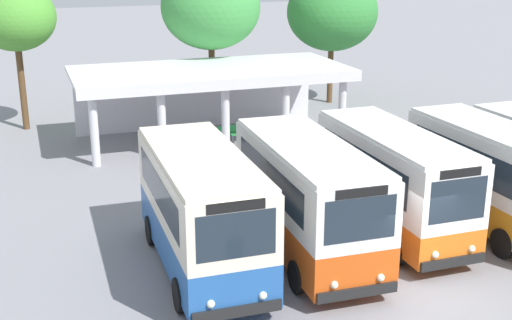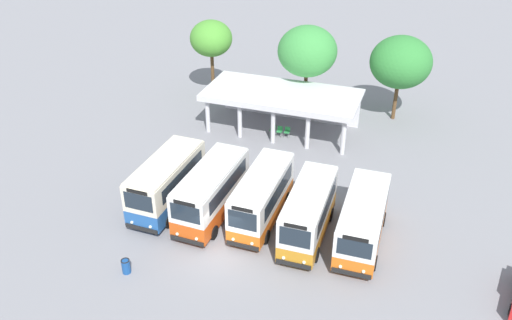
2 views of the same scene
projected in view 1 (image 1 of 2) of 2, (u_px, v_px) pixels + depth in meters
name	position (u px, v px, depth m)	size (l,w,h in m)	color
ground_plane	(421.00, 295.00, 17.83)	(180.00, 180.00, 0.00)	gray
city_bus_nearest_orange	(201.00, 207.00, 18.73)	(2.56, 7.00, 3.42)	black
city_bus_second_in_row	(307.00, 194.00, 19.68)	(2.60, 7.16, 3.42)	black
city_bus_middle_cream	(393.00, 178.00, 21.22)	(2.29, 6.96, 3.33)	black
city_bus_fourth_amber	(491.00, 173.00, 21.58)	(2.34, 6.72, 3.38)	black
terminal_canopy	(207.00, 82.00, 31.83)	(12.60, 5.81, 3.40)	silver
waiting_chair_end_by_column	(209.00, 135.00, 30.90)	(0.45, 0.45, 0.86)	slate
waiting_chair_second_from_end	(222.00, 134.00, 31.01)	(0.45, 0.45, 0.86)	slate
waiting_chair_middle_seat	(235.00, 132.00, 31.28)	(0.45, 0.45, 0.86)	slate
roadside_tree_behind_canopy	(211.00, 7.00, 33.87)	(5.00, 5.00, 7.96)	brown
roadside_tree_east_of_canopy	(332.00, 12.00, 37.99)	(5.11, 5.11, 7.36)	brown
roadside_tree_west_of_canopy	(15.00, 17.00, 32.20)	(3.86, 3.86, 7.18)	brown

